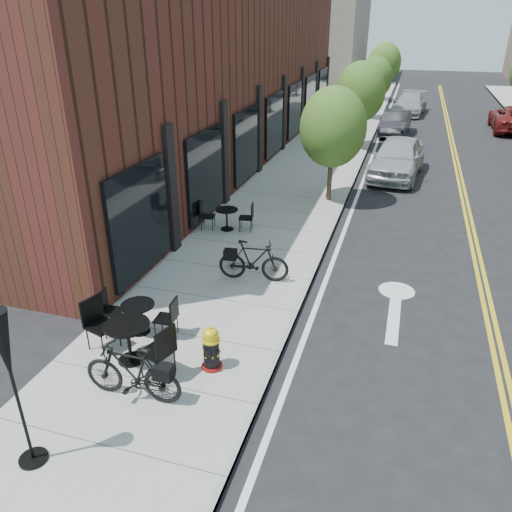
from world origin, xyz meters
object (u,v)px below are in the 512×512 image
(bicycle_right, at_px, (253,261))
(bistro_set_c, at_px, (227,216))
(parked_car_a, at_px, (397,158))
(bistro_set_b, at_px, (139,314))
(patio_umbrella, at_px, (7,358))
(parked_car_c, at_px, (410,104))
(bistro_set_a, at_px, (128,337))
(bicycle_left, at_px, (132,372))
(parked_car_b, at_px, (395,123))
(fire_hydrant, at_px, (211,349))

(bicycle_right, height_order, bistro_set_c, bicycle_right)
(parked_car_a, bearing_deg, bistro_set_b, -102.28)
(bicycle_right, distance_m, patio_umbrella, 6.43)
(patio_umbrella, distance_m, parked_car_a, 17.07)
(patio_umbrella, xyz_separation_m, parked_car_c, (4.38, 31.53, -1.25))
(bistro_set_c, height_order, parked_car_c, parked_car_c)
(bistro_set_a, relative_size, parked_car_c, 0.42)
(bistro_set_c, relative_size, parked_car_c, 0.34)
(bistro_set_a, relative_size, bistro_set_b, 1.25)
(bicycle_left, xyz_separation_m, parked_car_c, (3.63, 29.92, 0.03))
(bicycle_right, height_order, parked_car_b, parked_car_b)
(bistro_set_c, xyz_separation_m, parked_car_c, (4.66, 22.59, 0.13))
(bicycle_right, bearing_deg, bicycle_left, 164.23)
(bistro_set_b, xyz_separation_m, patio_umbrella, (0.12, -3.35, 1.38))
(bicycle_left, height_order, parked_car_c, parked_car_c)
(fire_hydrant, distance_m, patio_umbrella, 3.49)
(fire_hydrant, bearing_deg, parked_car_a, 94.95)
(bicycle_left, distance_m, bistro_set_c, 7.40)
(bistro_set_c, xyz_separation_m, parked_car_a, (4.54, 7.55, 0.24))
(bistro_set_b, relative_size, parked_car_a, 0.34)
(bistro_set_c, bearing_deg, bistro_set_b, -99.11)
(bicycle_right, height_order, bistro_set_a, bistro_set_a)
(bistro_set_a, bearing_deg, bicycle_left, -39.84)
(fire_hydrant, distance_m, parked_car_b, 22.08)
(parked_car_b, xyz_separation_m, parked_car_c, (0.58, 6.83, 0.03))
(parked_car_a, distance_m, parked_car_b, 8.22)
(bistro_set_a, xyz_separation_m, parked_car_c, (4.20, 29.06, 0.03))
(bistro_set_b, bearing_deg, bicycle_right, 57.11)
(bicycle_right, bearing_deg, parked_car_a, -22.64)
(bicycle_right, relative_size, parked_car_c, 0.37)
(bistro_set_a, distance_m, bistro_set_b, 0.94)
(patio_umbrella, bearing_deg, parked_car_a, 75.52)
(bicycle_right, distance_m, parked_car_b, 18.71)
(bicycle_right, bearing_deg, bistro_set_a, 154.04)
(bistro_set_c, bearing_deg, bistro_set_a, -96.76)
(parked_car_a, relative_size, parked_car_b, 1.18)
(parked_car_a, distance_m, parked_car_c, 15.04)
(parked_car_b, bearing_deg, bicycle_left, -93.42)
(bicycle_right, distance_m, bistro_set_c, 3.27)
(bistro_set_b, xyz_separation_m, bistro_set_c, (-0.16, 5.59, -0.00))
(bicycle_right, bearing_deg, parked_car_c, -13.94)
(bicycle_right, relative_size, patio_umbrella, 0.68)
(bicycle_left, xyz_separation_m, bistro_set_b, (-0.86, 1.74, -0.10))
(bistro_set_a, relative_size, bistro_set_c, 1.24)
(bistro_set_c, distance_m, parked_car_b, 16.28)
(bicycle_right, relative_size, bistro_set_a, 0.86)
(fire_hydrant, xyz_separation_m, bistro_set_a, (-1.51, -0.25, 0.11))
(patio_umbrella, relative_size, parked_car_b, 0.64)
(fire_hydrant, bearing_deg, patio_umbrella, -106.28)
(bistro_set_c, relative_size, patio_umbrella, 0.63)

